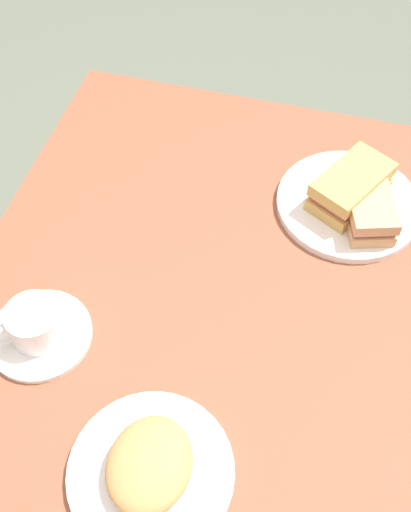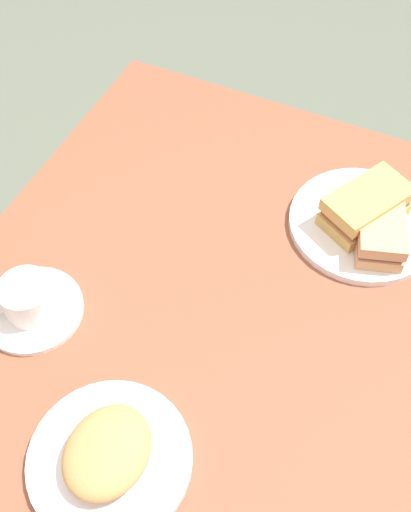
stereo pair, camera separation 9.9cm
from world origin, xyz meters
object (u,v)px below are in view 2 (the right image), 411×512
Objects in this scene: dining_table at (147,426)px; coffee_saucer at (33,310)px; sandwich_front at (366,206)px; side_plate at (113,461)px; sandwich_plate at (362,224)px; coffee_cup at (26,297)px; sandwich_back at (380,232)px.

dining_table is 8.69× the size of coffee_saucer.
sandwich_front reaches higher than side_plate.
coffee_saucer reaches higher than dining_table.
sandwich_plate is 2.67× the size of coffee_cup.
sandwich_back is at bearing 43.80° from sandwich_plate.
dining_table is at bearing 74.74° from coffee_saucer.
coffee_saucer is at bearing -46.96° from sandwich_front.
side_plate is (0.15, 0.23, -0.03)m from coffee_cup.
coffee_saucer is at bearing -105.26° from dining_table.
coffee_cup is (0.34, -0.45, 0.00)m from sandwich_back.
sandwich_plate reaches higher than dining_table.
coffee_cup reaches higher than side_plate.
coffee_cup is 0.28m from side_plate.
sandwich_plate is at bearing -136.20° from sandwich_back.
sandwich_front is 0.56m from side_plate.
side_plate is (0.09, 0.00, 0.10)m from dining_table.
sandwich_front is 0.75× the size of side_plate.
sandwich_plate is at bearing 160.81° from side_plate.
sandwich_front is at bearing -152.38° from sandwich_plate.
sandwich_back is at bearing 156.34° from side_plate.
sandwich_back reaches higher than dining_table.
sandwich_front is 0.56m from coffee_cup.
side_plate is at bearing -18.74° from sandwich_front.
sandwich_front is at bearing 133.04° from coffee_saucer.
coffee_saucer is 0.27m from side_plate.
coffee_cup is at bearing -52.36° from sandwich_back.
sandwich_back is 1.46× the size of coffee_cup.
coffee_cup is at bearing -46.96° from sandwich_front.
coffee_saucer is (-0.06, -0.22, 0.10)m from dining_table.
dining_table is at bearing -23.27° from sandwich_plate.
dining_table is at bearing -28.68° from sandwich_back.
sandwich_plate is 0.56m from coffee_cup.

